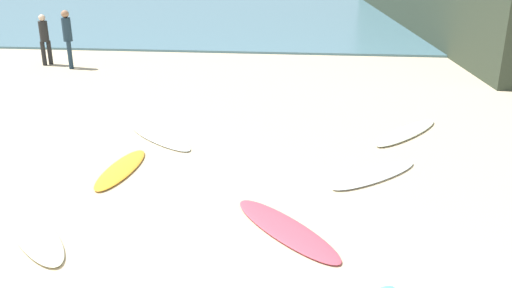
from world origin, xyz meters
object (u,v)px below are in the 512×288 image
object	(u,v)px
surfboard_0	(35,235)
surfboard_2	(160,138)
surfboard_5	(406,132)
surfboard_7	(286,229)
beachgoer_near	(68,36)
surfboard_3	(374,175)
surfboard_4	(121,169)
beachgoer_mid	(44,37)

from	to	relation	value
surfboard_0	surfboard_2	distance (m)	4.25
surfboard_5	surfboard_7	xyz separation A→B (m)	(-2.44, -4.44, -0.01)
surfboard_5	beachgoer_near	bearing A→B (deg)	-169.80
surfboard_0	surfboard_3	bearing A→B (deg)	166.32
surfboard_4	beachgoer_mid	size ratio (longest dim) A/B	1.18
surfboard_0	surfboard_5	world-z (taller)	same
surfboard_4	beachgoer_near	world-z (taller)	beachgoer_near
beachgoer_near	beachgoer_mid	distance (m)	1.01
surfboard_5	beachgoer_mid	xyz separation A→B (m)	(-10.69, 5.55, 0.86)
beachgoer_mid	surfboard_4	bearing A→B (deg)	79.91
surfboard_2	surfboard_5	bearing A→B (deg)	141.30
beachgoer_near	beachgoer_mid	xyz separation A→B (m)	(-0.94, 0.36, -0.13)
surfboard_2	surfboard_4	world-z (taller)	surfboard_4
surfboard_4	beachgoer_near	bearing A→B (deg)	-55.54
surfboard_7	surfboard_5	bearing A→B (deg)	-159.82
surfboard_3	beachgoer_near	xyz separation A→B (m)	(-8.83, 7.51, 0.99)
surfboard_4	beachgoer_mid	xyz separation A→B (m)	(-5.08, 8.07, 0.87)
surfboard_7	beachgoer_mid	distance (m)	12.99
surfboard_3	beachgoer_near	distance (m)	11.63
surfboard_4	surfboard_5	size ratio (longest dim) A/B	0.83
surfboard_7	beachgoer_mid	xyz separation A→B (m)	(-8.25, 9.99, 0.87)
surfboard_3	surfboard_7	distance (m)	2.61
surfboard_4	beachgoer_near	distance (m)	8.80
surfboard_2	surfboard_3	xyz separation A→B (m)	(4.38, -1.53, 0.01)
beachgoer_mid	beachgoer_near	bearing A→B (deg)	116.71
surfboard_3	surfboard_5	xyz separation A→B (m)	(0.92, 2.32, 0.01)
beachgoer_near	surfboard_3	bearing A→B (deg)	-154.06
surfboard_4	surfboard_7	xyz separation A→B (m)	(3.17, -1.92, -0.00)
surfboard_0	surfboard_7	world-z (taller)	surfboard_0
surfboard_2	surfboard_4	size ratio (longest dim) A/B	1.08
surfboard_0	surfboard_4	size ratio (longest dim) A/B	1.05
beachgoer_mid	surfboard_3	bearing A→B (deg)	98.86
surfboard_5	surfboard_2	bearing A→B (deg)	-133.24
surfboard_0	surfboard_2	size ratio (longest dim) A/B	0.97
surfboard_7	surfboard_3	bearing A→B (deg)	-166.64
surfboard_0	surfboard_3	world-z (taller)	surfboard_0
surfboard_0	surfboard_2	xyz separation A→B (m)	(0.80, 4.18, -0.01)
surfboard_2	beachgoer_mid	distance (m)	8.37
surfboard_2	surfboard_7	distance (m)	4.63
surfboard_5	beachgoer_near	world-z (taller)	beachgoer_near
surfboard_0	beachgoer_mid	bearing A→B (deg)	-107.23
surfboard_0	beachgoer_mid	size ratio (longest dim) A/B	1.25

